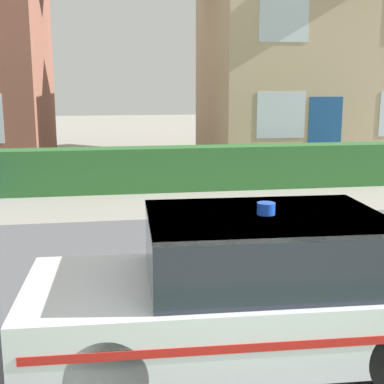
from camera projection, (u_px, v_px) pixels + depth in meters
road_strip at (198, 288)px, 6.65m from camera, size 28.00×6.89×0.01m
garden_hedge at (157, 169)px, 12.50m from camera, size 11.47×0.67×1.03m
police_car at (248, 290)px, 4.83m from camera, size 3.89×1.75×1.47m
house_right at (310, 38)px, 17.50m from camera, size 7.02×5.80×7.72m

